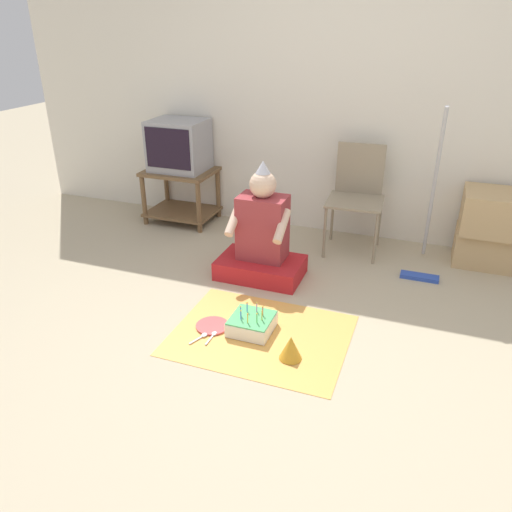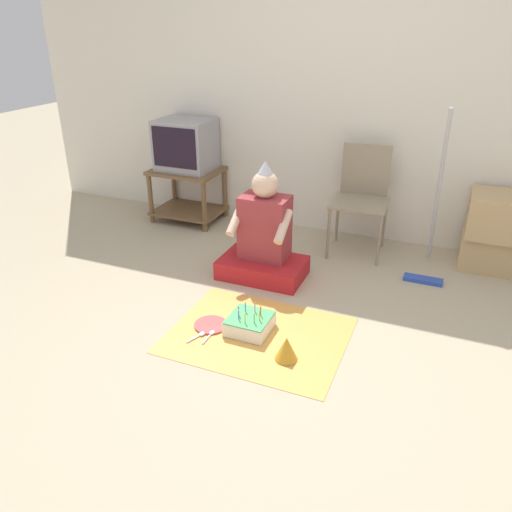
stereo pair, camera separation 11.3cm
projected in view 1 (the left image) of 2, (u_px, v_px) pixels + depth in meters
name	position (u px, v px, depth m)	size (l,w,h in m)	color
ground_plane	(278.00, 362.00, 2.85)	(16.00, 16.00, 0.00)	tan
wall_back	(360.00, 86.00, 4.02)	(6.40, 0.06, 2.55)	silver
tv_stand	(181.00, 191.00, 4.70)	(0.63, 0.49, 0.50)	brown
tv	(179.00, 145.00, 4.53)	(0.49, 0.42, 0.45)	#99999E
folding_chair	(357.00, 191.00, 4.06)	(0.46, 0.45, 0.86)	gray
cardboard_box_stack	(489.00, 227.00, 3.85)	(0.46, 0.44, 0.59)	tan
dust_mop	(428.00, 227.00, 3.69)	(0.28, 0.47, 1.26)	#2D4CB2
person_seated	(262.00, 240.00, 3.69)	(0.63, 0.40, 0.88)	red
party_cloth	(261.00, 335.00, 3.09)	(1.07, 0.84, 0.01)	#EFA84C
birthday_cake	(252.00, 324.00, 3.11)	(0.26, 0.26, 0.17)	white
party_hat_blue	(291.00, 348.00, 2.84)	(0.13, 0.13, 0.15)	gold
paper_plate	(212.00, 326.00, 3.16)	(0.21, 0.21, 0.01)	#D84C4C
plastic_spoon_near	(213.00, 335.00, 3.07)	(0.04, 0.15, 0.01)	white
plastic_spoon_far	(202.00, 336.00, 3.06)	(0.07, 0.14, 0.01)	white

